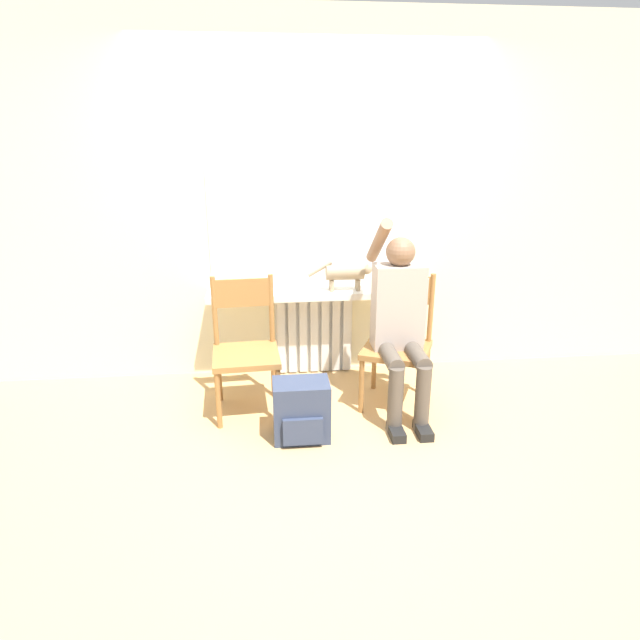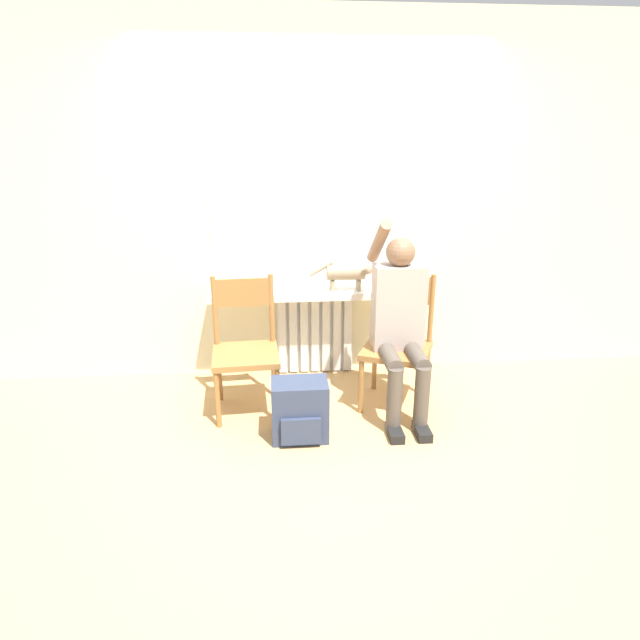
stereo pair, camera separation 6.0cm
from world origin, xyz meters
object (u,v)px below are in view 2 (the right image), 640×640
cat (347,273)px  backpack (300,410)px  chair_left (245,346)px  chair_right (398,342)px  person (400,319)px

cat → backpack: size_ratio=1.27×
chair_left → backpack: chair_left is taller
chair_right → cat: cat is taller
person → backpack: person is taller
person → cat: person is taller
person → cat: bearing=116.2°
chair_left → chair_right: 1.07m
backpack → chair_left: bearing=129.1°
cat → person: bearing=-63.8°
chair_left → backpack: bearing=-54.4°
chair_left → backpack: 0.62m
cat → backpack: bearing=-114.8°
person → cat: (-0.28, 0.58, 0.18)m
chair_right → cat: (-0.30, 0.47, 0.39)m
chair_right → backpack: size_ratio=2.41×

